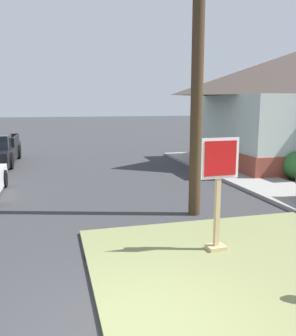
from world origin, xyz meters
TOP-DOWN VIEW (x-y plane):
  - grass_corner_patch at (2.44, 1.46)m, footprint 5.62×5.05m
  - sidewalk_strip at (6.45, 6.25)m, footprint 2.20×19.18m
  - stop_sign at (2.17, 2.19)m, footprint 0.78×0.30m
  - manhole_cover at (-0.06, 2.61)m, footprint 0.70×0.70m
  - utility_pole at (2.73, 4.73)m, footprint 1.70×0.31m

SIDE VIEW (x-z plane):
  - manhole_cover at x=-0.06m, z-range 0.00..0.02m
  - grass_corner_patch at x=2.44m, z-range 0.00..0.08m
  - sidewalk_strip at x=6.45m, z-range 0.00..0.12m
  - stop_sign at x=2.17m, z-range 0.08..2.31m
  - utility_pole at x=2.73m, z-range 0.18..9.47m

